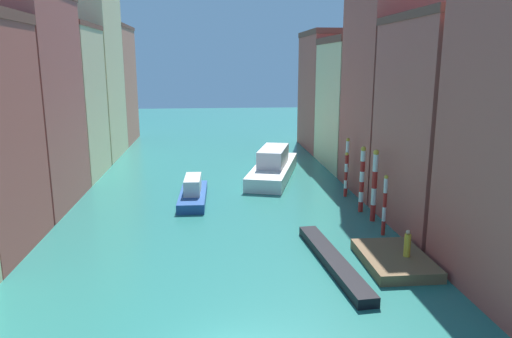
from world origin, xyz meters
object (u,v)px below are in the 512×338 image
at_px(gondola_black, 333,260).
at_px(mooring_pole_3, 346,174).
at_px(person_on_dock, 407,244).
at_px(mooring_pole_2, 362,179).
at_px(mooring_pole_4, 347,165).
at_px(mooring_pole_0, 385,205).
at_px(vaporetto_white, 273,166).
at_px(waterfront_dock, 395,260).
at_px(mooring_pole_1, 374,185).
at_px(motorboat_0, 193,192).

bearing_deg(gondola_black, mooring_pole_3, 71.57).
height_order(person_on_dock, mooring_pole_2, mooring_pole_2).
relative_size(mooring_pole_3, mooring_pole_4, 0.79).
relative_size(mooring_pole_0, vaporetto_white, 0.30).
bearing_deg(vaporetto_white, waterfront_dock, -79.21).
relative_size(waterfront_dock, mooring_pole_2, 1.05).
xyz_separation_m(waterfront_dock, mooring_pole_3, (1.06, 13.79, 1.64)).
height_order(mooring_pole_0, gondola_black, mooring_pole_0).
relative_size(vaporetto_white, gondola_black, 1.32).
bearing_deg(mooring_pole_4, gondola_black, -108.44).
bearing_deg(mooring_pole_1, mooring_pole_0, -95.14).
height_order(mooring_pole_1, mooring_pole_4, mooring_pole_1).
bearing_deg(mooring_pole_0, mooring_pole_1, 84.86).
height_order(mooring_pole_4, gondola_black, mooring_pole_4).
height_order(vaporetto_white, gondola_black, vaporetto_white).
distance_m(mooring_pole_2, mooring_pole_4, 5.12).
bearing_deg(person_on_dock, mooring_pole_3, 87.93).
relative_size(mooring_pole_1, mooring_pole_4, 1.07).
bearing_deg(gondola_black, vaporetto_white, 91.67).
bearing_deg(mooring_pole_3, mooring_pole_1, -88.22).
distance_m(mooring_pole_0, mooring_pole_2, 5.01).
xyz_separation_m(person_on_dock, vaporetto_white, (-4.61, 21.55, -0.24)).
relative_size(mooring_pole_4, motorboat_0, 0.63).
height_order(mooring_pole_0, mooring_pole_3, mooring_pole_0).
bearing_deg(mooring_pole_4, waterfront_dock, -95.36).
bearing_deg(gondola_black, mooring_pole_2, 64.23).
height_order(person_on_dock, vaporetto_white, vaporetto_white).
distance_m(vaporetto_white, gondola_black, 21.05).
bearing_deg(person_on_dock, mooring_pole_4, 86.85).
relative_size(mooring_pole_0, mooring_pole_1, 0.78).
distance_m(mooring_pole_0, gondola_black, 6.48).
height_order(mooring_pole_1, motorboat_0, mooring_pole_1).
bearing_deg(vaporetto_white, mooring_pole_4, -50.39).
distance_m(waterfront_dock, mooring_pole_4, 14.94).
bearing_deg(mooring_pole_4, vaporetto_white, 129.61).
height_order(person_on_dock, mooring_pole_1, mooring_pole_1).
xyz_separation_m(mooring_pole_4, gondola_black, (-4.82, -14.46, -2.18)).
distance_m(gondola_black, motorboat_0, 15.77).
height_order(mooring_pole_1, mooring_pole_2, mooring_pole_1).
bearing_deg(motorboat_0, mooring_pole_1, -26.21).
bearing_deg(mooring_pole_4, motorboat_0, -175.73).
bearing_deg(mooring_pole_4, mooring_pole_2, -93.47).
relative_size(mooring_pole_4, gondola_black, 0.48).
distance_m(mooring_pole_1, gondola_black, 8.89).
relative_size(waterfront_dock, gondola_black, 0.52).
bearing_deg(mooring_pole_1, person_on_dock, -95.25).
bearing_deg(waterfront_dock, mooring_pole_2, 83.64).
distance_m(mooring_pole_1, motorboat_0, 14.46).
xyz_separation_m(mooring_pole_2, vaporetto_white, (-5.13, 11.68, -1.50)).
relative_size(person_on_dock, mooring_pole_2, 0.31).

